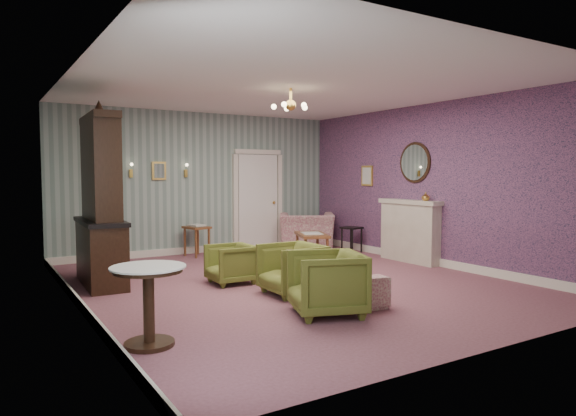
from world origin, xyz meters
TOP-DOWN VIEW (x-y plane):
  - floor at (0.00, 0.00)m, footprint 7.00×7.00m
  - ceiling at (0.00, 0.00)m, footprint 7.00×7.00m
  - wall_back at (0.00, 3.50)m, footprint 6.00×0.00m
  - wall_front at (0.00, -3.50)m, footprint 6.00×0.00m
  - wall_left at (-3.00, 0.00)m, footprint 0.00×7.00m
  - wall_right at (3.00, 0.00)m, footprint 0.00×7.00m
  - wall_right_floral at (2.98, 0.00)m, footprint 0.00×7.00m
  - door at (1.30, 3.46)m, footprint 1.12×0.12m
  - olive_chair_a at (-0.57, -1.71)m, footprint 0.97×1.00m
  - olive_chair_b at (-0.37, -0.63)m, footprint 0.70×0.75m
  - olive_chair_c at (-0.79, 0.43)m, footprint 0.61×0.65m
  - sofa_chintz at (0.00, -0.91)m, footprint 0.86×2.02m
  - wingback_chair at (2.26, 2.95)m, footprint 1.40×1.27m
  - dresser at (-2.45, 1.38)m, footprint 0.61×1.61m
  - fireplace at (2.86, 0.40)m, footprint 0.30×1.40m
  - mantel_vase at (2.84, 0.00)m, footprint 0.15×0.15m
  - oval_mirror at (2.96, 0.40)m, footprint 0.04×0.76m
  - framed_print at (2.97, 1.75)m, footprint 0.04×0.34m
  - coffee_table at (1.57, 1.73)m, footprint 0.84×1.07m
  - side_table_black at (2.65, 1.85)m, footprint 0.42×0.42m
  - pedestal_table at (-2.65, -1.71)m, footprint 0.90×0.90m
  - nesting_table at (-0.28, 3.09)m, footprint 0.49×0.57m
  - gilt_mirror_back at (-0.90, 3.46)m, footprint 0.28×0.06m
  - sconce_left at (-1.45, 3.44)m, footprint 0.16×0.12m
  - sconce_right at (-0.35, 3.44)m, footprint 0.16×0.12m
  - chandelier at (0.00, 0.00)m, footprint 0.56×0.56m
  - burgundy_cushion at (2.21, 2.80)m, footprint 0.41×0.28m

SIDE VIEW (x-z plane):
  - floor at x=0.00m, z-range 0.00..0.00m
  - coffee_table at x=1.57m, z-range 0.00..0.48m
  - side_table_black at x=2.65m, z-range 0.00..0.54m
  - olive_chair_c at x=-0.79m, z-range 0.00..0.65m
  - nesting_table at x=-0.28m, z-range 0.00..0.65m
  - sofa_chintz at x=0.00m, z-range 0.00..0.76m
  - olive_chair_b at x=-0.37m, z-range 0.00..0.77m
  - pedestal_table at x=-2.65m, z-range 0.00..0.78m
  - olive_chair_a at x=-0.57m, z-range 0.00..0.82m
  - burgundy_cushion at x=2.21m, z-range 0.28..0.68m
  - wingback_chair at x=2.26m, z-range 0.00..1.03m
  - fireplace at x=2.86m, z-range 0.00..1.16m
  - door at x=1.30m, z-range 0.00..2.16m
  - mantel_vase at x=2.84m, z-range 1.16..1.31m
  - dresser at x=-2.45m, z-range 0.00..2.65m
  - wall_back at x=0.00m, z-range -1.55..4.45m
  - wall_front at x=0.00m, z-range -1.55..4.45m
  - wall_left at x=-3.00m, z-range -2.05..4.95m
  - wall_right at x=3.00m, z-range -2.05..4.95m
  - wall_right_floral at x=2.98m, z-range -2.05..4.95m
  - framed_print at x=2.97m, z-range 1.39..1.81m
  - gilt_mirror_back at x=-0.90m, z-range 1.52..1.88m
  - sconce_left at x=-1.45m, z-range 1.55..1.85m
  - sconce_right at x=-0.35m, z-range 1.55..1.85m
  - oval_mirror at x=2.96m, z-range 1.43..2.27m
  - chandelier at x=0.00m, z-range 2.45..2.81m
  - ceiling at x=0.00m, z-range 2.90..2.90m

